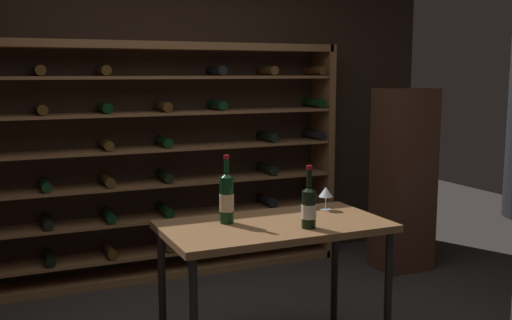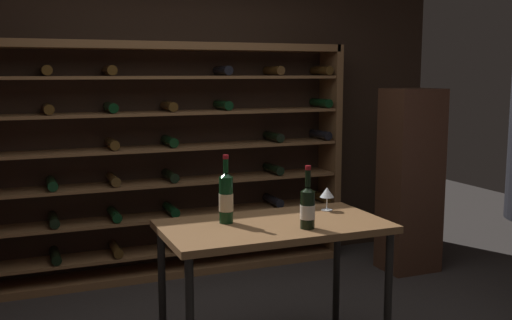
# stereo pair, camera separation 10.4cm
# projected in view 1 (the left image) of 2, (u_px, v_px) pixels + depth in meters

# --- Properties ---
(back_wall) EXTENTS (5.04, 0.10, 2.91)m
(back_wall) POSITION_uv_depth(u_px,v_px,m) (162.00, 97.00, 5.00)
(back_wall) COLOR #332319
(back_wall) RESTS_ON ground
(wine_rack) EXTENTS (3.02, 0.32, 1.90)m
(wine_rack) POSITION_uv_depth(u_px,v_px,m) (162.00, 162.00, 4.86)
(wine_rack) COLOR brown
(wine_rack) RESTS_ON ground
(tasting_table) EXTENTS (1.24, 0.67, 0.83)m
(tasting_table) POSITION_uv_depth(u_px,v_px,m) (274.00, 238.00, 3.36)
(tasting_table) COLOR brown
(tasting_table) RESTS_ON ground
(display_cabinet) EXTENTS (0.44, 0.36, 1.53)m
(display_cabinet) POSITION_uv_depth(u_px,v_px,m) (403.00, 180.00, 5.07)
(display_cabinet) COLOR #4C2D1E
(display_cabinet) RESTS_ON ground
(wine_bottle_red_label) EXTENTS (0.08, 0.08, 0.38)m
(wine_bottle_red_label) POSITION_uv_depth(u_px,v_px,m) (227.00, 198.00, 3.32)
(wine_bottle_red_label) COLOR black
(wine_bottle_red_label) RESTS_ON tasting_table
(wine_bottle_black_capsule) EXTENTS (0.08, 0.08, 0.34)m
(wine_bottle_black_capsule) POSITION_uv_depth(u_px,v_px,m) (309.00, 207.00, 3.22)
(wine_bottle_black_capsule) COLOR black
(wine_bottle_black_capsule) RESTS_ON tasting_table
(wine_glass_stemmed_center) EXTENTS (0.09, 0.09, 0.14)m
(wine_glass_stemmed_center) POSITION_uv_depth(u_px,v_px,m) (326.00, 193.00, 3.64)
(wine_glass_stemmed_center) COLOR silver
(wine_glass_stemmed_center) RESTS_ON tasting_table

